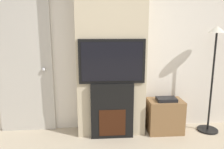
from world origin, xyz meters
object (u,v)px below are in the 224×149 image
Objects in this scene: fireplace at (112,111)px; floor_lamp at (214,63)px; television at (112,61)px; media_stand at (165,115)px.

floor_lamp is (1.56, 0.08, 0.68)m from fireplace.
fireplace is 0.74m from television.
fireplace reaches higher than media_stand.
floor_lamp is 1.09m from media_stand.
fireplace is 0.86m from media_stand.
television is (0.00, -0.00, 0.74)m from fireplace.
floor_lamp is at bearing -1.66° from media_stand.
television reaches higher than fireplace.
floor_lamp is (1.56, 0.08, -0.06)m from television.
fireplace is 0.51× the size of floor_lamp.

